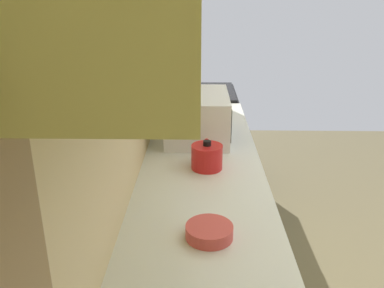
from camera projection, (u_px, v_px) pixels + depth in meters
name	position (u px, v px, depth m)	size (l,w,h in m)	color
wall_back	(122.00, 86.00, 1.85)	(4.26, 0.12, 2.71)	beige
oven_range	(200.00, 139.00, 3.72)	(0.71, 0.63, 1.10)	black
microwave	(198.00, 116.00, 2.44)	(0.53, 0.38, 0.27)	white
bowl	(209.00, 231.00, 1.47)	(0.18, 0.18, 0.05)	#D84C47
kettle	(207.00, 157.00, 2.03)	(0.22, 0.16, 0.15)	red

